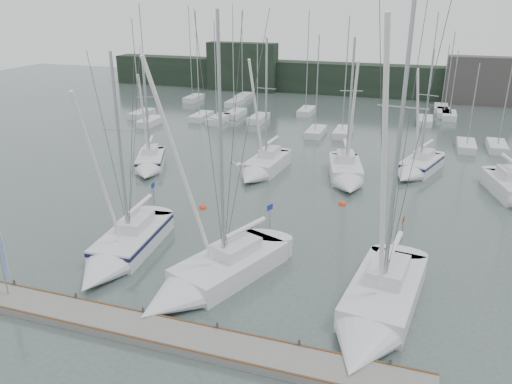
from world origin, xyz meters
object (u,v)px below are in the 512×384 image
Objects in this scene: sailboat_mid_c at (347,176)px; buoy_b at (342,204)px; sailboat_near_left at (120,252)px; sailboat_mid_d at (416,168)px; buoy_a at (203,208)px; sailboat_near_center at (203,281)px; sailboat_mid_a at (149,164)px; sailboat_near_right at (375,315)px; sailboat_mid_b at (261,169)px; dock_banner at (2,258)px.

buoy_b is (0.49, -5.07, -0.64)m from sailboat_mid_c.
sailboat_mid_d is (16.61, 22.39, -0.00)m from sailboat_near_left.
buoy_a is at bearing 75.90° from sailboat_near_left.
sailboat_near_center is 21.70m from sailboat_mid_a.
buoy_a is at bearing 149.73° from sailboat_near_right.
sailboat_mid_a is 10.52m from sailboat_mid_b.
buoy_b is at bearing -101.09° from sailboat_mid_d.
sailboat_near_left is 21.82× the size of buoy_b.
buoy_a is (8.44, -6.69, -0.56)m from sailboat_mid_a.
sailboat_near_right is 17.75m from buoy_a.
sailboat_mid_c is (-4.49, 19.98, 0.02)m from sailboat_near_right.
buoy_b is at bearing -97.81° from sailboat_mid_c.
sailboat_mid_a is 19.65× the size of buoy_a.
sailboat_mid_c is (18.00, 2.47, 0.08)m from sailboat_mid_a.
dock_banner is (4.01, -21.54, 2.08)m from sailboat_mid_a.
sailboat_mid_a is 18.68m from buoy_b.
sailboat_near_right is at bearing -11.53° from sailboat_near_left.
buoy_a is 0.93× the size of buoy_b.
sailboat_mid_c is at bearing 53.72° from sailboat_near_left.
sailboat_near_center is 19.43m from sailboat_mid_b.
sailboat_mid_a reaches higher than buoy_b.
sailboat_mid_a is 0.94× the size of sailboat_mid_d.
sailboat_near_right is 22.98m from sailboat_mid_b.
sailboat_mid_a is 0.86× the size of sailboat_mid_c.
dock_banner is at bearing -160.39° from sailboat_near_right.
buoy_a is at bearing -120.67° from sailboat_mid_d.
sailboat_near_right is at bearing -53.43° from sailboat_mid_b.
buoy_b reaches higher than buoy_a.
sailboat_mid_b is 8.91m from buoy_a.
sailboat_mid_b is at bearing -142.79° from sailboat_mid_d.
buoy_b is at bearing -31.48° from sailboat_mid_a.
sailboat_mid_b is (10.33, 1.99, 0.04)m from sailboat_mid_a.
buoy_a is (-14.06, 10.82, -0.62)m from sailboat_near_right.
sailboat_mid_d is at bearing 69.57° from dock_banner.
sailboat_mid_b is at bearing 77.70° from buoy_a.
sailboat_mid_d is at bearing -7.96° from sailboat_mid_a.
sailboat_near_left is at bearing -89.55° from sailboat_mid_a.
sailboat_mid_d is 34.33m from dock_banner.
buoy_b is 23.98m from dock_banner.
sailboat_near_right reaches higher than sailboat_mid_b.
sailboat_near_left is at bearing -171.39° from sailboat_near_center.
sailboat_mid_c is at bearing 8.19° from sailboat_mid_b.
sailboat_mid_c reaches higher than sailboat_mid_a.
buoy_a is (-1.89, -8.68, -0.60)m from sailboat_mid_b.
sailboat_near_center is at bearing -95.45° from sailboat_mid_d.
dock_banner is at bearing -127.40° from buoy_b.
sailboat_near_center is 15.57m from buoy_b.
sailboat_near_center reaches higher than sailboat_mid_d.
sailboat_mid_b is 9.38m from buoy_b.
sailboat_near_center is 25.98m from sailboat_mid_d.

